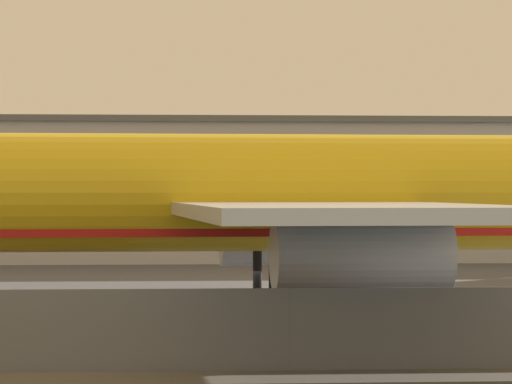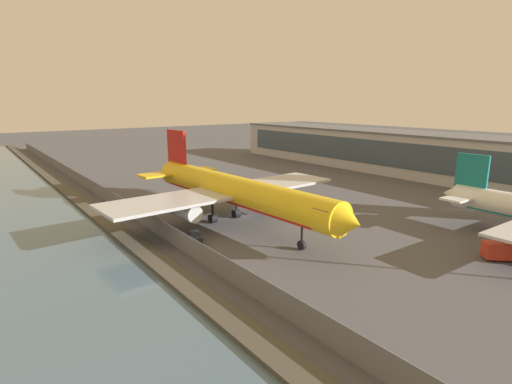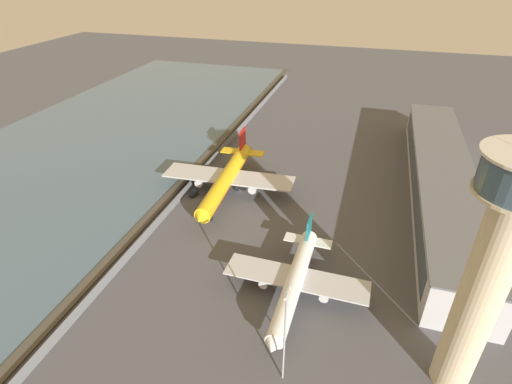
# 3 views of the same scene
# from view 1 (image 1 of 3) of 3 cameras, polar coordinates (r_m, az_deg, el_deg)

# --- Properties ---
(ground_plane) EXTENTS (500.00, 500.00, 0.00)m
(ground_plane) POSITION_cam_1_polar(r_m,az_deg,el_deg) (64.22, -0.16, -5.21)
(ground_plane) COLOR #4C4C51
(perimeter_fence) EXTENTS (280.00, 0.10, 2.78)m
(perimeter_fence) POSITION_cam_1_polar(r_m,az_deg,el_deg) (48.22, 1.25, -5.33)
(perimeter_fence) COLOR slate
(perimeter_fence) RESTS_ON ground
(cargo_jet_yellow) EXTENTS (50.05, 42.86, 14.70)m
(cargo_jet_yellow) POSITION_cam_1_polar(r_m,az_deg,el_deg) (61.03, 2.56, -0.21)
(cargo_jet_yellow) COLOR yellow
(cargo_jet_yellow) RESTS_ON ground
(baggage_tug) EXTENTS (3.55, 2.57, 1.80)m
(baggage_tug) POSITION_cam_1_polar(r_m,az_deg,el_deg) (52.55, 9.39, -5.52)
(baggage_tug) COLOR #1E2328
(baggage_tug) RESTS_ON ground
(terminal_building) EXTENTS (114.81, 16.66, 11.80)m
(terminal_building) POSITION_cam_1_polar(r_m,az_deg,el_deg) (126.35, -8.85, 0.09)
(terminal_building) COLOR #B2B2B7
(terminal_building) RESTS_ON ground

